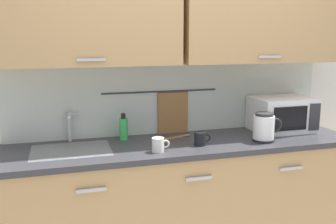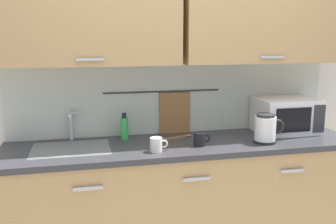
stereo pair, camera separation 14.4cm
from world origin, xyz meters
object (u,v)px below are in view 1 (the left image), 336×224
object	(u,v)px
electric_kettle	(264,127)
mug_near_sink	(158,145)
microwave	(282,114)
mug_by_kettle	(200,139)
dish_soap_bottle	(124,128)
wooden_spoon	(179,137)

from	to	relation	value
electric_kettle	mug_near_sink	world-z (taller)	electric_kettle
microwave	mug_by_kettle	world-z (taller)	microwave
dish_soap_bottle	mug_near_sink	distance (m)	0.40
mug_near_sink	mug_by_kettle	distance (m)	0.32
microwave	electric_kettle	size ratio (longest dim) A/B	2.03
dish_soap_bottle	mug_near_sink	bearing A→B (deg)	-64.37
electric_kettle	mug_by_kettle	xyz separation A→B (m)	(-0.48, 0.02, -0.05)
dish_soap_bottle	wooden_spoon	bearing A→B (deg)	-6.95
microwave	mug_by_kettle	distance (m)	0.81
electric_kettle	dish_soap_bottle	bearing A→B (deg)	162.07
microwave	dish_soap_bottle	xyz separation A→B (m)	(-1.26, 0.07, -0.05)
microwave	mug_near_sink	xyz separation A→B (m)	(-1.09, -0.28, -0.09)
mug_by_kettle	dish_soap_bottle	bearing A→B (deg)	149.31
mug_near_sink	wooden_spoon	bearing A→B (deg)	52.33
dish_soap_bottle	mug_by_kettle	size ratio (longest dim) A/B	1.63
electric_kettle	mug_near_sink	xyz separation A→B (m)	(-0.80, -0.04, -0.05)
electric_kettle	dish_soap_bottle	distance (m)	1.02
electric_kettle	mug_by_kettle	bearing A→B (deg)	177.13
microwave	mug_by_kettle	xyz separation A→B (m)	(-0.78, -0.22, -0.09)
mug_by_kettle	wooden_spoon	xyz separation A→B (m)	(-0.08, 0.24, -0.04)
dish_soap_bottle	mug_near_sink	xyz separation A→B (m)	(0.17, -0.35, -0.04)
electric_kettle	mug_near_sink	distance (m)	0.80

